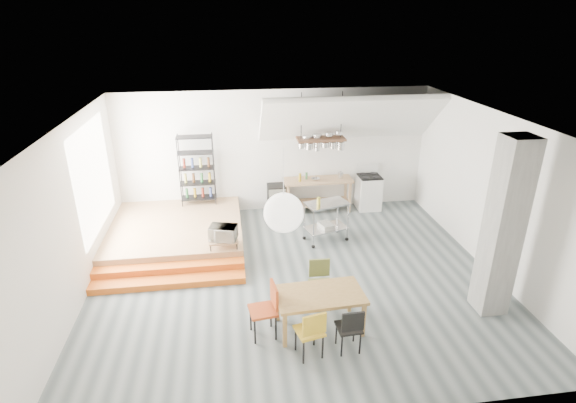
{
  "coord_description": "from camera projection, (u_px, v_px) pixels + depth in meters",
  "views": [
    {
      "loc": [
        -1.23,
        -7.69,
        4.96
      ],
      "look_at": [
        -0.03,
        0.8,
        1.33
      ],
      "focal_mm": 28.0,
      "sensor_mm": 36.0,
      "label": 1
    }
  ],
  "objects": [
    {
      "name": "pot_rack",
      "position": [
        322.0,
        142.0,
        11.15
      ],
      "size": [
        1.2,
        0.5,
        1.43
      ],
      "color": "#45291B",
      "rests_on": "ceiling"
    },
    {
      "name": "floor",
      "position": [
        295.0,
        277.0,
        9.1
      ],
      "size": [
        8.0,
        8.0,
        0.0
      ],
      "primitive_type": "plane",
      "color": "#4C5658",
      "rests_on": "ground"
    },
    {
      "name": "chair_olive",
      "position": [
        320.0,
        279.0,
        8.07
      ],
      "size": [
        0.41,
        0.41,
        0.87
      ],
      "rotation": [
        0.0,
        0.0,
        -0.03
      ],
      "color": "olive",
      "rests_on": "ground"
    },
    {
      "name": "dining_table",
      "position": [
        320.0,
        297.0,
        7.4
      ],
      "size": [
        1.49,
        0.89,
        0.69
      ],
      "rotation": [
        0.0,
        0.0,
        0.05
      ],
      "color": "olive",
      "rests_on": "ground"
    },
    {
      "name": "wire_shelving",
      "position": [
        197.0,
        169.0,
        11.25
      ],
      "size": [
        0.88,
        0.38,
        1.8
      ],
      "color": "black",
      "rests_on": "platform"
    },
    {
      "name": "stove",
      "position": [
        368.0,
        192.0,
        12.12
      ],
      "size": [
        0.6,
        0.6,
        1.18
      ],
      "color": "white",
      "rests_on": "ground"
    },
    {
      "name": "microwave_shelf",
      "position": [
        224.0,
        240.0,
        9.4
      ],
      "size": [
        0.6,
        0.4,
        0.16
      ],
      "color": "#A67F53",
      "rests_on": "platform"
    },
    {
      "name": "microwave",
      "position": [
        223.0,
        233.0,
        9.33
      ],
      "size": [
        0.63,
        0.51,
        0.31
      ],
      "primitive_type": "imported",
      "rotation": [
        0.0,
        0.0,
        -0.26
      ],
      "color": "beige",
      "rests_on": "microwave_shelf"
    },
    {
      "name": "step_lower",
      "position": [
        169.0,
        282.0,
        8.8
      ],
      "size": [
        3.0,
        0.35,
        0.13
      ],
      "primitive_type": "cube",
      "color": "#D45D19",
      "rests_on": "ground"
    },
    {
      "name": "ceiling",
      "position": [
        296.0,
        121.0,
        7.86
      ],
      "size": [
        8.0,
        7.0,
        0.02
      ],
      "primitive_type": "cube",
      "color": "white",
      "rests_on": "wall_back"
    },
    {
      "name": "slope_ceiling",
      "position": [
        350.0,
        118.0,
        10.99
      ],
      "size": [
        4.4,
        1.44,
        1.32
      ],
      "primitive_type": "cube",
      "rotation": [
        -0.73,
        0.0,
        0.0
      ],
      "color": "white",
      "rests_on": "wall_back"
    },
    {
      "name": "paper_lantern",
      "position": [
        284.0,
        213.0,
        6.68
      ],
      "size": [
        0.6,
        0.6,
        0.6
      ],
      "primitive_type": "sphere",
      "color": "white",
      "rests_on": "ceiling"
    },
    {
      "name": "concrete_column",
      "position": [
        503.0,
        228.0,
        7.54
      ],
      "size": [
        0.5,
        0.5,
        3.2
      ],
      "primitive_type": "cube",
      "color": "slate",
      "rests_on": "ground"
    },
    {
      "name": "mini_fridge",
      "position": [
        276.0,
        199.0,
        11.87
      ],
      "size": [
        0.46,
        0.46,
        0.78
      ],
      "primitive_type": "cube",
      "color": "black",
      "rests_on": "ground"
    },
    {
      "name": "wall_left",
      "position": [
        73.0,
        217.0,
        7.97
      ],
      "size": [
        0.04,
        7.0,
        3.2
      ],
      "primitive_type": "cube",
      "color": "silver",
      "rests_on": "ground"
    },
    {
      "name": "kitchen_counter",
      "position": [
        318.0,
        189.0,
        11.87
      ],
      "size": [
        1.8,
        0.6,
        0.91
      ],
      "color": "#A67F53",
      "rests_on": "ground"
    },
    {
      "name": "rolling_cart",
      "position": [
        326.0,
        216.0,
        10.33
      ],
      "size": [
        1.07,
        0.79,
        0.95
      ],
      "rotation": [
        0.0,
        0.0,
        0.29
      ],
      "color": "silver",
      "rests_on": "ground"
    },
    {
      "name": "platform",
      "position": [
        177.0,
        232.0,
        10.53
      ],
      "size": [
        3.0,
        3.0,
        0.4
      ],
      "primitive_type": "cube",
      "color": "#A67F53",
      "rests_on": "ground"
    },
    {
      "name": "window_pane",
      "position": [
        94.0,
        178.0,
        9.26
      ],
      "size": [
        0.02,
        2.5,
        2.2
      ],
      "primitive_type": "cube",
      "color": "white",
      "rests_on": "wall_left"
    },
    {
      "name": "wall_right",
      "position": [
        492.0,
        193.0,
        9.0
      ],
      "size": [
        0.04,
        7.0,
        3.2
      ],
      "primitive_type": "cube",
      "color": "silver",
      "rests_on": "ground"
    },
    {
      "name": "wall_back",
      "position": [
        275.0,
        152.0,
        11.67
      ],
      "size": [
        8.0,
        0.04,
        3.2
      ],
      "primitive_type": "cube",
      "color": "silver",
      "rests_on": "ground"
    },
    {
      "name": "chair_mustard",
      "position": [
        311.0,
        330.0,
        6.79
      ],
      "size": [
        0.48,
        0.48,
        0.87
      ],
      "rotation": [
        0.0,
        0.0,
        3.37
      ],
      "color": "#BA9320",
      "rests_on": "ground"
    },
    {
      "name": "bowl",
      "position": [
        315.0,
        179.0,
        11.7
      ],
      "size": [
        0.24,
        0.24,
        0.05
      ],
      "primitive_type": "imported",
      "rotation": [
        0.0,
        0.0,
        0.1
      ],
      "color": "silver",
      "rests_on": "kitchen_counter"
    },
    {
      "name": "step_upper",
      "position": [
        170.0,
        270.0,
        9.1
      ],
      "size": [
        3.0,
        0.35,
        0.27
      ],
      "primitive_type": "cube",
      "color": "#D45D19",
      "rests_on": "ground"
    },
    {
      "name": "chair_black",
      "position": [
        350.0,
        326.0,
        6.92
      ],
      "size": [
        0.39,
        0.39,
        0.81
      ],
      "rotation": [
        0.0,
        0.0,
        3.19
      ],
      "color": "black",
      "rests_on": "ground"
    },
    {
      "name": "chair_red",
      "position": [
        267.0,
        306.0,
        7.27
      ],
      "size": [
        0.49,
        0.49,
        0.95
      ],
      "rotation": [
        0.0,
        0.0,
        -1.44
      ],
      "color": "#AD4018",
      "rests_on": "ground"
    }
  ]
}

